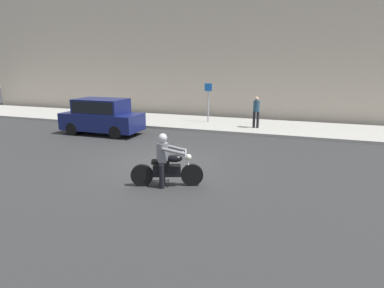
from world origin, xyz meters
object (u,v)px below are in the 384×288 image
object	(u,v)px
motorcycle_with_rider_gray	(166,165)
street_sign_post	(208,98)
pedestrian_bystander	(256,110)
parked_hatchback_navy	(102,116)

from	to	relation	value
motorcycle_with_rider_gray	street_sign_post	size ratio (longest dim) A/B	0.88
pedestrian_bystander	motorcycle_with_rider_gray	bearing A→B (deg)	-97.46
motorcycle_with_rider_gray	parked_hatchback_navy	distance (m)	8.20
street_sign_post	pedestrian_bystander	bearing A→B (deg)	-17.09
motorcycle_with_rider_gray	street_sign_post	bearing A→B (deg)	99.94
parked_hatchback_navy	pedestrian_bystander	size ratio (longest dim) A/B	2.44
motorcycle_with_rider_gray	street_sign_post	distance (m)	10.25
pedestrian_bystander	street_sign_post	bearing A→B (deg)	162.91
parked_hatchback_navy	pedestrian_bystander	world-z (taller)	pedestrian_bystander
pedestrian_bystander	parked_hatchback_navy	bearing A→B (deg)	-153.59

